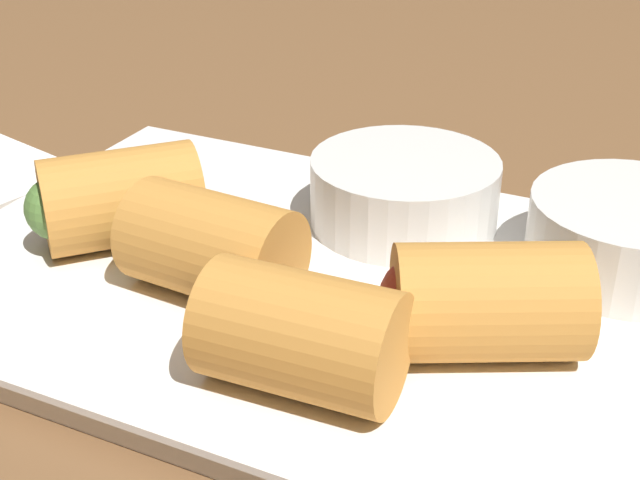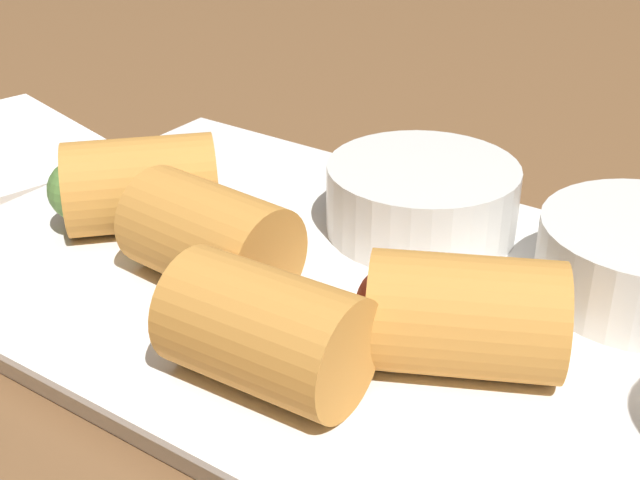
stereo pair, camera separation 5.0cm
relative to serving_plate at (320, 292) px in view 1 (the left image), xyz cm
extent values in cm
cube|color=brown|center=(0.22, -2.84, -1.76)|extent=(180.00, 140.00, 2.00)
cube|color=white|center=(0.00, 0.00, -0.16)|extent=(30.79, 20.51, 1.20)
cube|color=white|center=(0.00, 0.00, 0.59)|extent=(32.02, 21.33, 0.30)
cylinder|color=#C68438|center=(7.33, -2.17, 2.78)|extent=(7.49, 6.49, 4.07)
sphere|color=#B23D2D|center=(5.05, -3.32, 2.78)|extent=(2.65, 2.65, 2.65)
cylinder|color=#C68438|center=(-3.15, -2.63, 2.78)|extent=(6.59, 4.48, 4.07)
sphere|color=#6B9E47|center=(-5.70, -2.46, 2.78)|extent=(2.65, 2.65, 2.65)
cylinder|color=#C68438|center=(2.51, -6.62, 2.78)|extent=(6.51, 4.34, 4.07)
sphere|color=beige|center=(-0.05, -6.73, 2.78)|extent=(2.65, 2.65, 2.65)
cylinder|color=#C68438|center=(-8.73, -0.93, 2.78)|extent=(7.33, 7.40, 4.07)
sphere|color=#56843D|center=(-10.50, -2.78, 2.78)|extent=(2.65, 2.65, 2.65)
cylinder|color=silver|center=(1.32, 5.77, 2.25)|extent=(8.23, 8.23, 3.03)
cylinder|color=#477038|center=(1.32, 5.77, 3.50)|extent=(6.75, 6.75, 0.55)
cylinder|color=silver|center=(10.92, 5.91, 2.25)|extent=(8.23, 8.23, 3.03)
cylinder|color=#477038|center=(10.92, 5.91, 3.50)|extent=(6.75, 6.75, 0.55)
camera|label=1|loc=(13.13, -27.53, 18.91)|focal=50.00mm
camera|label=2|loc=(17.46, -25.01, 18.91)|focal=50.00mm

